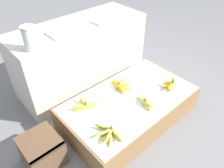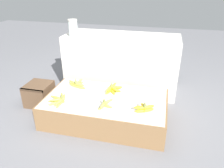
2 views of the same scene
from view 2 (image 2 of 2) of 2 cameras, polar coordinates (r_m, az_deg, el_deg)
The scene contains 12 objects.
ground_plane at distance 2.44m, azimuth -1.60°, elevation -9.06°, with size 10.00×10.00×0.00m, color slate.
display_platform at distance 2.37m, azimuth -1.64°, elevation -6.45°, with size 1.28×0.74×0.26m.
back_vendor_table at distance 2.94m, azimuth 2.45°, elevation 5.53°, with size 1.46×0.56×0.74m.
wooden_crate at distance 2.79m, azimuth -18.46°, elevation -2.48°, with size 0.29×0.31×0.26m.
banana_bunch_front_left at distance 2.28m, azimuth -13.63°, elevation -4.06°, with size 0.19×0.29×0.09m.
banana_bunch_front_midleft at distance 2.14m, azimuth -1.74°, elevation -5.21°, with size 0.14×0.22×0.09m.
banana_bunch_front_midright at distance 2.09m, azimuth 8.35°, elevation -6.22°, with size 0.20×0.14×0.12m.
banana_bunch_middle_left at distance 2.55m, azimuth -9.08°, elevation 0.03°, with size 0.25×0.18×0.11m.
banana_bunch_middle_midleft at distance 2.42m, azimuth 0.23°, elevation -1.20°, with size 0.18×0.25×0.10m.
glass_jar at distance 2.81m, azimuth -10.18°, elevation 14.27°, with size 0.12×0.12×0.20m.
foam_tray_white at distance 2.81m, azimuth -2.75°, elevation 12.66°, with size 0.24×0.21×0.02m.
foam_tray_dark at distance 2.67m, azimuth 7.46°, elevation 11.76°, with size 0.26×0.15×0.02m.
Camera 2 is at (0.53, -1.92, 1.41)m, focal length 35.00 mm.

